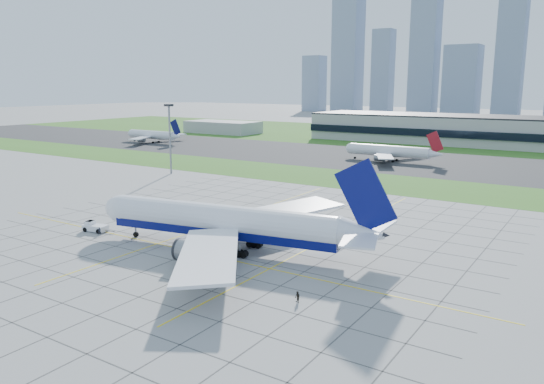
% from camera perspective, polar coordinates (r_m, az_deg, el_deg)
% --- Properties ---
extents(ground, '(1400.00, 1400.00, 0.00)m').
position_cam_1_polar(ground, '(108.06, -7.69, -6.12)').
color(ground, gray).
rests_on(ground, ground).
extents(grass_median, '(700.00, 35.00, 0.04)m').
position_cam_1_polar(grass_median, '(183.73, 10.90, 1.08)').
color(grass_median, '#36661D').
rests_on(grass_median, ground).
extents(asphalt_taxiway, '(700.00, 75.00, 0.04)m').
position_cam_1_polar(asphalt_taxiway, '(235.01, 16.02, 3.08)').
color(asphalt_taxiway, '#383838').
rests_on(asphalt_taxiway, ground).
extents(grass_far, '(700.00, 145.00, 0.04)m').
position_cam_1_polar(grass_far, '(341.06, 21.55, 5.20)').
color(grass_far, '#36661D').
rests_on(grass_far, ground).
extents(apron_markings, '(120.00, 130.00, 0.03)m').
position_cam_1_polar(apron_markings, '(116.03, -3.95, -4.80)').
color(apron_markings, '#474744').
rests_on(apron_markings, ground).
extents(service_block, '(50.00, 25.00, 8.00)m').
position_cam_1_polar(service_block, '(368.02, -5.32, 6.97)').
color(service_block, '#B7B7B2').
rests_on(service_block, ground).
extents(light_mast, '(2.50, 2.50, 25.60)m').
position_cam_1_polar(light_mast, '(198.99, -10.95, 6.56)').
color(light_mast, gray).
rests_on(light_mast, ground).
extents(city_skyline, '(523.00, 32.40, 160.00)m').
position_cam_1_polar(city_skyline, '(603.15, 26.46, 12.82)').
color(city_skyline, '#8495AD').
rests_on(city_skyline, ground).
extents(airliner, '(63.24, 63.55, 20.03)m').
position_cam_1_polar(airliner, '(106.07, -5.05, -3.32)').
color(airliner, white).
rests_on(airliner, ground).
extents(pushback_tug, '(8.35, 3.67, 2.29)m').
position_cam_1_polar(pushback_tug, '(126.26, -18.56, -3.57)').
color(pushback_tug, white).
rests_on(pushback_tug, ground).
extents(crew_near, '(0.74, 0.76, 1.76)m').
position_cam_1_polar(crew_near, '(122.71, -18.05, -4.03)').
color(crew_near, black).
rests_on(crew_near, ground).
extents(crew_far, '(1.08, 1.00, 1.78)m').
position_cam_1_polar(crew_far, '(81.87, 2.76, -11.22)').
color(crew_far, black).
rests_on(crew_far, ground).
extents(distant_jet_0, '(38.34, 42.66, 14.08)m').
position_cam_1_polar(distant_jet_0, '(311.33, -12.70, 6.02)').
color(distant_jet_0, white).
rests_on(distant_jet_0, ground).
extents(distant_jet_1, '(41.00, 42.66, 14.08)m').
position_cam_1_polar(distant_jet_1, '(234.17, 12.57, 4.32)').
color(distant_jet_1, white).
rests_on(distant_jet_1, ground).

